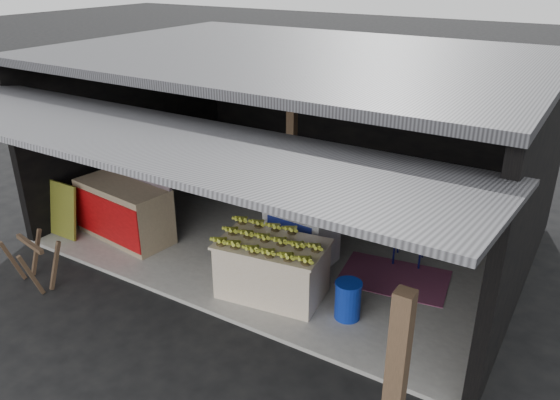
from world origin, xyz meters
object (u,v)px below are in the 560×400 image
Objects in this scene: white_crate at (302,227)px; water_barrel at (348,301)px; banana_table at (272,269)px; sawhorse at (33,258)px; plastic_chair at (412,224)px; neighbor_stall at (125,208)px.

water_barrel is at bearing -34.90° from white_crate.
white_crate is (-0.14, 1.04, 0.15)m from banana_table.
plastic_chair is (4.27, 3.42, 0.20)m from sawhorse.
banana_table is at bearing 36.93° from sawhorse.
sawhorse is (-0.08, -1.66, -0.13)m from neighbor_stall.
sawhorse is 5.47m from plastic_chair.
plastic_chair is (0.16, 1.88, 0.33)m from water_barrel.
white_crate reaches higher than banana_table.
white_crate is at bearing 89.52° from banana_table.
white_crate reaches higher than water_barrel.
water_barrel is (1.10, 0.05, -0.15)m from banana_table.
neighbor_stall reaches higher than plastic_chair.
sawhorse is at bearing -151.25° from plastic_chair.
neighbor_stall is 1.76× the size of plastic_chair.
neighbor_stall reaches higher than sawhorse.
sawhorse is 4.39m from water_barrel.
white_crate is at bearing -157.33° from plastic_chair.
sawhorse is at bearing -135.05° from white_crate.
banana_table reaches higher than sawhorse.
plastic_chair is at bearing 48.86° from banana_table.
neighbor_stall is at bearing -167.17° from plastic_chair.
banana_table is 3.36m from sawhorse.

